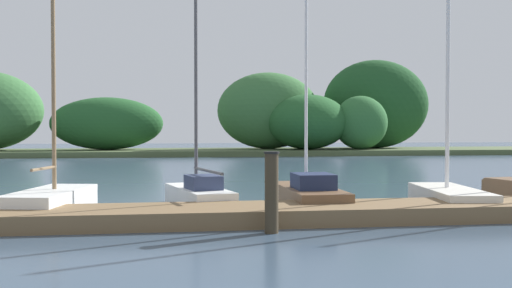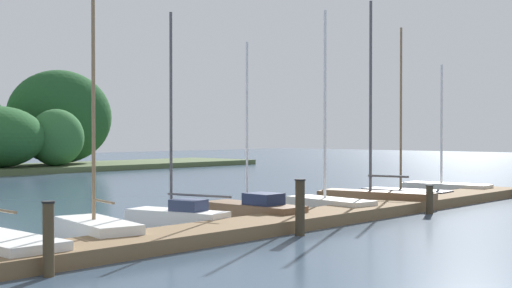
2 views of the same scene
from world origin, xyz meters
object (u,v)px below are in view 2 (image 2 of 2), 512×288
Objects in this scene: sailboat_5 at (373,196)px; sailboat_1 at (95,228)px; sailboat_7 at (443,187)px; sailboat_6 at (403,192)px; mooring_piling_1 at (300,207)px; sailboat_4 at (327,203)px; mooring_piling_2 at (430,199)px; mooring_piling_0 at (48,239)px; sailboat_3 at (251,210)px; sailboat_2 at (175,215)px.

sailboat_1 is at bearing 76.76° from sailboat_5.
sailboat_5 reaches higher than sailboat_7.
mooring_piling_1 is at bearing 101.95° from sailboat_6.
sailboat_5 is 5.03× the size of mooring_piling_1.
sailboat_4 reaches higher than sailboat_7.
sailboat_1 is 11.99m from sailboat_5.
mooring_piling_2 is (-0.60, -2.65, 0.08)m from sailboat_5.
sailboat_4 is 1.20× the size of sailboat_7.
mooring_piling_1 reaches higher than mooring_piling_0.
mooring_piling_0 is 1.47× the size of mooring_piling_2.
mooring_piling_1 is at bearing 98.86° from sailboat_7.
sailboat_7 is 14.73m from mooring_piling_1.
mooring_piling_2 is (6.93, -0.04, -0.27)m from mooring_piling_1.
sailboat_6 is at bearing 10.22° from mooring_piling_0.
sailboat_4 is at bearing 29.57° from mooring_piling_1.
mooring_piling_0 is at bearing 109.34° from sailboat_4.
mooring_piling_1 is (-1.44, -3.14, 0.42)m from sailboat_3.
sailboat_1 reaches higher than sailboat_7.
sailboat_4 is at bearing -112.25° from sailboat_2.
mooring_piling_2 is at bearing -120.78° from sailboat_3.
sailboat_3 is 9.38m from mooring_piling_0.
mooring_piling_0 is (-21.79, -3.19, 0.42)m from sailboat_7.
sailboat_2 is 15.53m from sailboat_7.
sailboat_5 reaches higher than mooring_piling_2.
sailboat_2 is 2.68m from sailboat_3.
sailboat_4 is (3.42, -0.39, -0.00)m from sailboat_3.
sailboat_6 reaches higher than sailboat_7.
sailboat_7 is 5.90× the size of mooring_piling_2.
sailboat_3 is at bearing 86.61° from sailboat_7.
sailboat_6 is (15.57, 0.53, -0.07)m from sailboat_1.
mooring_piling_2 is at bearing 110.25° from sailboat_7.
sailboat_3 is at bearing -76.62° from sailboat_1.
mooring_piling_1 is (-14.34, -3.33, 0.45)m from sailboat_7.
sailboat_3 reaches higher than mooring_piling_1.
mooring_piling_2 is at bearing -93.18° from sailboat_1.
sailboat_6 is 1.23× the size of sailboat_7.
sailboat_5 is at bearing 77.29° from mooring_piling_2.
mooring_piling_2 is at bearing -128.09° from sailboat_2.
sailboat_1 is 15.58m from sailboat_6.
sailboat_6 reaches higher than sailboat_2.
sailboat_2 is 0.90× the size of sailboat_4.
sailboat_7 is 8.15m from mooring_piling_2.
sailboat_7 is at bearing -89.80° from sailboat_3.
sailboat_5 is at bearing 98.41° from sailboat_6.
sailboat_4 is at bearing 91.21° from sailboat_6.
mooring_piling_2 is (-4.18, -3.53, 0.19)m from sailboat_6.
sailboat_4 is at bearing 11.98° from mooring_piling_0.
sailboat_7 is 22.03m from mooring_piling_0.
sailboat_4 is 12.58m from mooring_piling_0.
sailboat_2 is 4.12× the size of mooring_piling_1.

